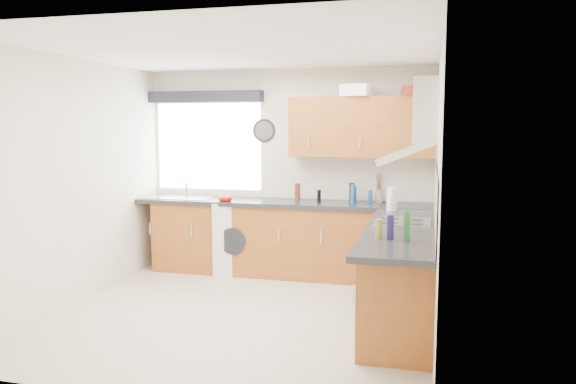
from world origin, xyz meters
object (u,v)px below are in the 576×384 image
(oven, at_px, (401,273))
(washing_machine, at_px, (241,236))
(extractor_hood, at_px, (416,130))
(upper_cabinets, at_px, (362,127))

(oven, bearing_deg, washing_machine, 148.95)
(extractor_hood, distance_m, upper_cabinets, 1.48)
(extractor_hood, relative_size, upper_cabinets, 0.46)
(upper_cabinets, xyz_separation_m, washing_machine, (-1.48, -0.10, -1.36))
(extractor_hood, height_order, upper_cabinets, upper_cabinets)
(oven, relative_size, washing_machine, 0.96)
(washing_machine, bearing_deg, extractor_hood, -40.51)
(oven, distance_m, washing_machine, 2.37)
(oven, height_order, upper_cabinets, upper_cabinets)
(extractor_hood, xyz_separation_m, upper_cabinets, (-0.65, 1.33, 0.03))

